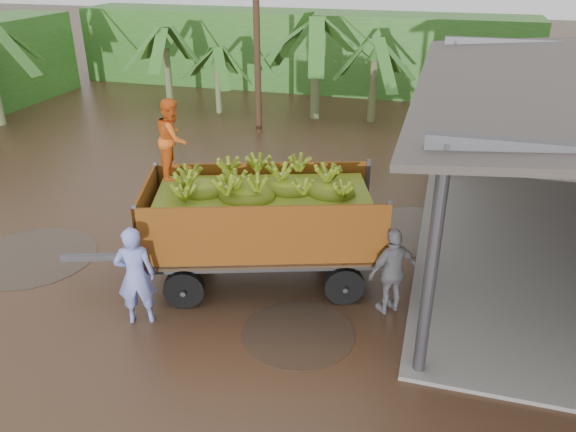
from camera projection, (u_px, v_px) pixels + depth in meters
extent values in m
plane|color=black|center=(210.00, 233.00, 13.86)|extent=(100.00, 100.00, 0.00)
cube|color=#2D661E|center=(298.00, 50.00, 27.43)|extent=(22.00, 3.00, 3.60)
cube|color=#47474C|center=(106.00, 257.00, 11.65)|extent=(1.82, 0.70, 0.13)
imported|color=orange|center=(173.00, 138.00, 11.04)|extent=(0.79, 0.91, 1.59)
imported|color=#7F8EE9|center=(136.00, 276.00, 10.22)|extent=(0.85, 0.71, 1.97)
imported|color=slate|center=(393.00, 271.00, 10.56)|extent=(1.06, 1.00, 1.76)
cylinder|color=#47301E|center=(256.00, 18.00, 19.67)|extent=(0.24, 0.24, 8.26)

